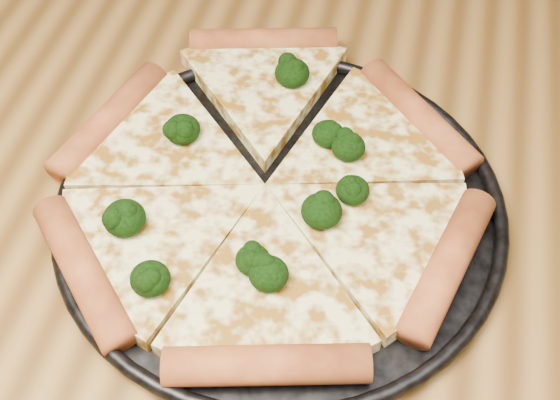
# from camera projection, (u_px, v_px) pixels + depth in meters

# --- Properties ---
(dining_table) EXTENTS (1.20, 0.90, 0.75)m
(dining_table) POSITION_uv_depth(u_px,v_px,m) (114.00, 348.00, 0.59)
(dining_table) COLOR brown
(dining_table) RESTS_ON ground
(pizza_pan) EXTENTS (0.34, 0.34, 0.02)m
(pizza_pan) POSITION_uv_depth(u_px,v_px,m) (280.00, 207.00, 0.55)
(pizza_pan) COLOR black
(pizza_pan) RESTS_ON dining_table
(pizza) EXTENTS (0.34, 0.36, 0.03)m
(pizza) POSITION_uv_depth(u_px,v_px,m) (265.00, 183.00, 0.55)
(pizza) COLOR #F8F098
(pizza) RESTS_ON pizza_pan
(broccoli_florets) EXTENTS (0.18, 0.25, 0.02)m
(broccoli_florets) POSITION_uv_depth(u_px,v_px,m) (257.00, 184.00, 0.54)
(broccoli_florets) COLOR black
(broccoli_florets) RESTS_ON pizza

